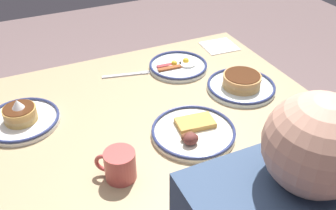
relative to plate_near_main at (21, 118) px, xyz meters
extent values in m
cube|color=tan|center=(-0.42, 0.12, -0.04)|extent=(1.21, 0.92, 0.04)
cylinder|color=#8F7A58|center=(-0.93, -0.25, -0.41)|extent=(0.05, 0.05, 0.68)
cylinder|color=#8F7A58|center=(0.08, -0.25, -0.41)|extent=(0.05, 0.05, 0.68)
cylinder|color=#8F7A58|center=(-0.93, 0.48, -0.41)|extent=(0.05, 0.05, 0.68)
cylinder|color=white|center=(0.00, 0.00, -0.01)|extent=(0.25, 0.25, 0.01)
torus|color=navy|center=(0.00, 0.00, 0.00)|extent=(0.25, 0.25, 0.01)
cylinder|color=tan|center=(0.00, 0.00, 0.00)|extent=(0.11, 0.11, 0.01)
cylinder|color=tan|center=(0.00, 0.00, 0.01)|extent=(0.11, 0.11, 0.01)
cylinder|color=#C89248|center=(0.00, 0.00, 0.02)|extent=(0.11, 0.11, 0.01)
cylinder|color=gold|center=(0.00, 0.00, 0.03)|extent=(0.11, 0.11, 0.01)
cylinder|color=#4C2814|center=(0.00, 0.00, 0.04)|extent=(0.10, 0.10, 0.00)
cone|color=white|center=(0.00, 0.00, 0.06)|extent=(0.04, 0.04, 0.03)
cylinder|color=white|center=(-0.80, 0.13, -0.01)|extent=(0.26, 0.26, 0.01)
torus|color=navy|center=(-0.80, 0.13, 0.00)|extent=(0.26, 0.26, 0.01)
cylinder|color=tan|center=(-0.80, 0.13, 0.00)|extent=(0.14, 0.14, 0.01)
cylinder|color=tan|center=(-0.80, 0.13, 0.01)|extent=(0.14, 0.14, 0.01)
cylinder|color=tan|center=(-0.80, 0.13, 0.02)|extent=(0.14, 0.14, 0.01)
cylinder|color=tan|center=(-0.80, 0.13, 0.03)|extent=(0.15, 0.15, 0.01)
cylinder|color=#4C2814|center=(-0.80, 0.13, 0.04)|extent=(0.13, 0.13, 0.00)
cylinder|color=white|center=(-0.65, -0.12, -0.01)|extent=(0.25, 0.25, 0.01)
torus|color=navy|center=(-0.65, -0.12, 0.00)|extent=(0.24, 0.24, 0.01)
cylinder|color=white|center=(-0.69, -0.11, 0.00)|extent=(0.07, 0.07, 0.01)
sphere|color=yellow|center=(-0.69, -0.12, 0.00)|extent=(0.03, 0.03, 0.03)
cylinder|color=white|center=(-0.63, -0.13, 0.00)|extent=(0.07, 0.07, 0.01)
sphere|color=yellow|center=(-0.63, -0.12, 0.00)|extent=(0.03, 0.03, 0.03)
cube|color=maroon|center=(-0.60, -0.13, 0.00)|extent=(0.09, 0.03, 0.01)
cube|color=brown|center=(-0.60, -0.10, 0.00)|extent=(0.10, 0.03, 0.01)
cylinder|color=silver|center=(-0.50, 0.30, -0.01)|extent=(0.28, 0.28, 0.01)
torus|color=navy|center=(-0.50, 0.30, 0.00)|extent=(0.28, 0.28, 0.01)
cube|color=gold|center=(-0.52, 0.27, 0.00)|extent=(0.13, 0.09, 0.02)
ellipsoid|color=brown|center=(-0.46, 0.35, 0.01)|extent=(0.05, 0.04, 0.04)
ellipsoid|color=brown|center=(-0.47, 0.33, 0.01)|extent=(0.04, 0.03, 0.03)
ellipsoid|color=brown|center=(-0.47, 0.33, 0.01)|extent=(0.04, 0.03, 0.03)
ellipsoid|color=brown|center=(-0.46, 0.33, 0.01)|extent=(0.03, 0.02, 0.02)
cylinder|color=#BF4C47|center=(-0.22, 0.38, 0.02)|extent=(0.09, 0.09, 0.09)
torus|color=#BF4C47|center=(-0.19, 0.35, 0.02)|extent=(0.06, 0.05, 0.06)
cylinder|color=brown|center=(-0.22, 0.38, 0.05)|extent=(0.08, 0.08, 0.01)
cube|color=white|center=(-0.91, -0.22, -0.02)|extent=(0.16, 0.15, 0.00)
cube|color=silver|center=(-0.43, -0.16, -0.02)|extent=(0.19, 0.05, 0.01)
cube|color=silver|center=(-0.51, -0.13, -0.02)|extent=(0.03, 0.01, 0.00)
cube|color=silver|center=(-0.51, -0.13, -0.02)|extent=(0.03, 0.01, 0.00)
cube|color=silver|center=(-0.51, -0.14, -0.02)|extent=(0.03, 0.01, 0.00)
cube|color=silver|center=(-0.51, -0.15, -0.02)|extent=(0.03, 0.01, 0.00)
cube|color=silver|center=(-0.94, 0.33, -0.02)|extent=(0.19, 0.02, 0.01)
ellipsoid|color=silver|center=(-0.85, 0.33, -0.02)|extent=(0.04, 0.03, 0.01)
sphere|color=#DB9E83|center=(-0.42, 0.83, 0.38)|extent=(0.17, 0.17, 0.17)
cylinder|color=#DEAF83|center=(-0.46, 0.65, 0.02)|extent=(0.07, 0.07, 0.26)
camera|label=1|loc=(-0.02, 1.14, 0.77)|focal=40.56mm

